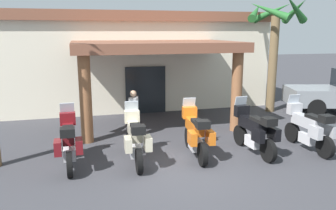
% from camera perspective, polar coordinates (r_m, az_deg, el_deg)
% --- Properties ---
extents(ground_plane, '(80.00, 80.00, 0.00)m').
position_cam_1_polar(ground_plane, '(9.53, 2.87, -10.17)').
color(ground_plane, '#38383D').
extents(motel_building, '(12.74, 10.37, 4.49)m').
position_cam_1_polar(motel_building, '(17.91, -5.61, 7.91)').
color(motel_building, silver).
rests_on(motel_building, ground_plane).
extents(motorcycle_maroon, '(0.72, 2.21, 1.61)m').
position_cam_1_polar(motorcycle_maroon, '(9.67, -16.29, -5.92)').
color(motorcycle_maroon, black).
rests_on(motorcycle_maroon, ground_plane).
extents(motorcycle_cream, '(0.71, 2.21, 1.61)m').
position_cam_1_polar(motorcycle_cream, '(9.56, -5.49, -5.67)').
color(motorcycle_cream, black).
rests_on(motorcycle_cream, ground_plane).
extents(motorcycle_orange, '(0.72, 2.21, 1.61)m').
position_cam_1_polar(motorcycle_orange, '(10.04, 4.66, -4.78)').
color(motorcycle_orange, black).
rests_on(motorcycle_orange, ground_plane).
extents(motorcycle_black, '(0.74, 2.21, 1.61)m').
position_cam_1_polar(motorcycle_black, '(10.57, 14.27, -4.25)').
color(motorcycle_black, black).
rests_on(motorcycle_black, ground_plane).
extents(motorcycle_silver, '(0.72, 2.21, 1.61)m').
position_cam_1_polar(motorcycle_silver, '(11.41, 22.56, -3.60)').
color(motorcycle_silver, black).
rests_on(motorcycle_silver, ground_plane).
extents(pedestrian, '(0.38, 0.42, 1.65)m').
position_cam_1_polar(pedestrian, '(11.85, -5.78, -0.87)').
color(pedestrian, brown).
rests_on(pedestrian, ground_plane).
extents(palm_tree_near_portico, '(2.63, 2.72, 5.19)m').
position_cam_1_polar(palm_tree_near_portico, '(16.08, 17.56, 11.81)').
color(palm_tree_near_portico, brown).
rests_on(palm_tree_near_portico, ground_plane).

